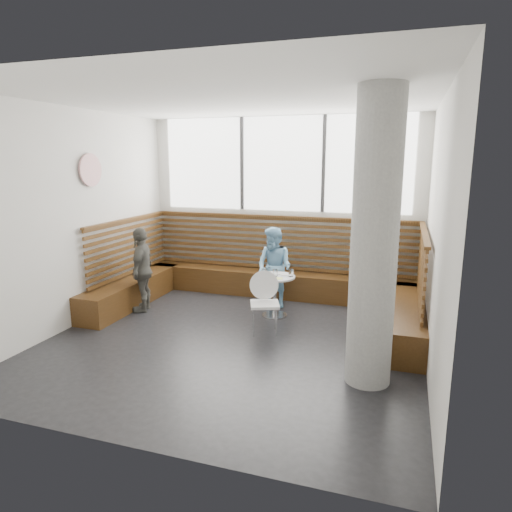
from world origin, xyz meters
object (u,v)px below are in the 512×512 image
(cafe_chair, at_px, (266,297))
(adult_man, at_px, (371,275))
(cafe_table, at_px, (275,287))
(child_back, at_px, (274,267))
(child_left, at_px, (142,269))
(concrete_column, at_px, (374,242))

(cafe_chair, bearing_deg, adult_man, 1.49)
(cafe_table, distance_m, cafe_chair, 0.69)
(cafe_table, xyz_separation_m, cafe_chair, (0.06, -0.68, 0.04))
(cafe_chair, xyz_separation_m, child_back, (-0.21, 1.16, 0.16))
(cafe_table, height_order, adult_man, adult_man)
(cafe_chair, xyz_separation_m, child_left, (-2.21, 0.29, 0.18))
(adult_man, height_order, child_back, adult_man)
(cafe_table, bearing_deg, cafe_chair, -84.65)
(concrete_column, xyz_separation_m, child_back, (-1.74, 2.26, -0.92))
(cafe_chair, bearing_deg, cafe_table, 74.99)
(child_back, bearing_deg, child_left, -135.18)
(cafe_table, height_order, child_back, child_back)
(child_back, height_order, child_left, child_left)
(cafe_table, distance_m, child_back, 0.54)
(adult_man, distance_m, child_left, 3.63)
(cafe_table, relative_size, adult_man, 0.40)
(cafe_chair, relative_size, child_back, 0.65)
(cafe_table, relative_size, child_left, 0.48)
(cafe_table, relative_size, child_back, 0.49)
(cafe_chair, bearing_deg, child_back, 79.87)
(adult_man, xyz_separation_m, child_left, (-3.62, -0.28, -0.13))
(child_left, bearing_deg, cafe_table, 85.44)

